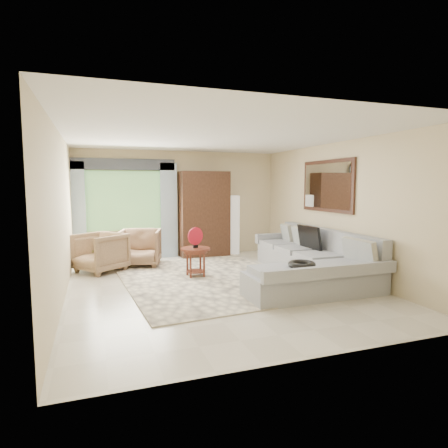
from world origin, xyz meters
name	(u,v)px	position (x,y,z in m)	size (l,w,h in m)	color
ground	(217,285)	(0.00, 0.00, 0.00)	(6.00, 6.00, 0.00)	silver
area_rug	(207,279)	(-0.05, 0.47, 0.01)	(3.00, 4.00, 0.02)	#F8EAC4
sectional_sofa	(310,265)	(1.78, -0.18, 0.28)	(2.30, 3.46, 0.90)	#A5A8AE
tv_screen	(309,237)	(2.05, 0.30, 0.72)	(0.06, 0.74, 0.48)	black
garden_hose	(302,264)	(1.00, -1.17, 0.55)	(0.43, 0.43, 0.09)	black
coffee_table	(196,262)	(-0.20, 0.71, 0.30)	(0.57, 0.57, 0.57)	#461912
red_disc	(195,236)	(-0.20, 0.71, 0.80)	(0.34, 0.34, 0.03)	#B11121
armchair_left	(100,252)	(-1.94, 1.77, 0.40)	(0.86, 0.88, 0.80)	#9F7F56
armchair_right	(140,248)	(-1.10, 2.09, 0.40)	(0.86, 0.89, 0.81)	olive
potted_plant	(100,255)	(-1.94, 2.29, 0.26)	(0.47, 0.41, 0.52)	#999999
armoire	(204,214)	(0.55, 2.72, 1.05)	(1.20, 0.55, 2.10)	black
floor_lamp	(233,225)	(1.35, 2.78, 0.75)	(0.24, 0.24, 1.50)	silver
window	(124,201)	(-1.35, 2.97, 1.40)	(1.80, 0.04, 1.40)	#669E59
curtain_left	(77,213)	(-2.40, 2.88, 1.15)	(0.40, 0.08, 2.30)	#9EB7CC
curtain_right	(169,210)	(-0.30, 2.88, 1.15)	(0.40, 0.08, 2.30)	#9EB7CC
valance	(123,164)	(-1.35, 2.90, 2.25)	(2.40, 0.12, 0.26)	#1E232D
wall_mirror	(327,186)	(2.46, 0.35, 1.75)	(0.05, 1.70, 1.05)	black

